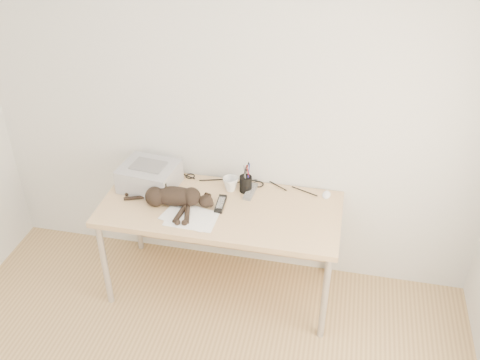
% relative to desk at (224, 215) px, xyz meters
% --- Properties ---
extents(wall_back, '(3.50, 0.00, 3.50)m').
position_rel_desk_xyz_m(wall_back, '(0.00, 0.27, 0.69)').
color(wall_back, silver).
rests_on(wall_back, floor).
extents(desk, '(1.60, 0.70, 0.74)m').
position_rel_desk_xyz_m(desk, '(0.00, 0.00, 0.00)').
color(desk, '#E7C987').
rests_on(desk, floor).
extents(printer, '(0.41, 0.36, 0.18)m').
position_rel_desk_xyz_m(printer, '(-0.54, 0.05, 0.22)').
color(printer, '#A2A2A7').
rests_on(printer, desk).
extents(papers, '(0.38, 0.30, 0.01)m').
position_rel_desk_xyz_m(papers, '(-0.16, -0.24, 0.14)').
color(papers, white).
rests_on(papers, desk).
extents(cat, '(0.62, 0.29, 0.14)m').
position_rel_desk_xyz_m(cat, '(-0.32, -0.13, 0.19)').
color(cat, black).
rests_on(cat, desk).
extents(mug, '(0.15, 0.15, 0.10)m').
position_rel_desk_xyz_m(mug, '(0.02, 0.12, 0.18)').
color(mug, white).
rests_on(mug, desk).
extents(pen_cup, '(0.09, 0.09, 0.22)m').
position_rel_desk_xyz_m(pen_cup, '(0.13, 0.13, 0.19)').
color(pen_cup, black).
rests_on(pen_cup, desk).
extents(remote_grey, '(0.07, 0.20, 0.02)m').
position_rel_desk_xyz_m(remote_grey, '(0.17, 0.12, 0.14)').
color(remote_grey, slate).
rests_on(remote_grey, desk).
extents(remote_black, '(0.06, 0.20, 0.02)m').
position_rel_desk_xyz_m(remote_black, '(-0.00, -0.07, 0.14)').
color(remote_black, black).
rests_on(remote_black, desk).
extents(mouse, '(0.06, 0.10, 0.03)m').
position_rel_desk_xyz_m(mouse, '(0.68, 0.19, 0.15)').
color(mouse, white).
rests_on(mouse, desk).
extents(cable_tangle, '(1.36, 0.08, 0.01)m').
position_rel_desk_xyz_m(cable_tangle, '(0.00, 0.22, 0.14)').
color(cable_tangle, black).
rests_on(cable_tangle, desk).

